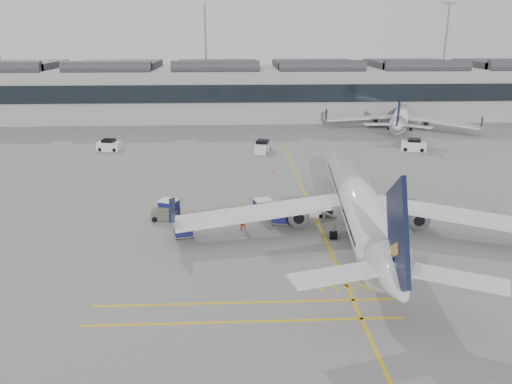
{
  "coord_description": "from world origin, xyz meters",
  "views": [
    {
      "loc": [
        1.34,
        -42.0,
        18.85
      ],
      "look_at": [
        3.5,
        3.73,
        4.0
      ],
      "focal_mm": 35.0,
      "sensor_mm": 36.0,
      "label": 1
    }
  ],
  "objects_px": {
    "ramp_agent_a": "(292,206)",
    "ramp_agent_b": "(241,221)",
    "belt_loader": "(308,210)",
    "pushback_tug": "(164,213)",
    "airliner_main": "(359,203)",
    "baggage_cart_a": "(281,214)"
  },
  "relations": [
    {
      "from": "belt_loader",
      "to": "baggage_cart_a",
      "type": "distance_m",
      "value": 3.95
    },
    {
      "from": "belt_loader",
      "to": "pushback_tug",
      "type": "height_order",
      "value": "belt_loader"
    },
    {
      "from": "ramp_agent_a",
      "to": "ramp_agent_b",
      "type": "height_order",
      "value": "ramp_agent_a"
    },
    {
      "from": "baggage_cart_a",
      "to": "pushback_tug",
      "type": "relative_size",
      "value": 0.81
    },
    {
      "from": "baggage_cart_a",
      "to": "pushback_tug",
      "type": "distance_m",
      "value": 12.21
    },
    {
      "from": "airliner_main",
      "to": "belt_loader",
      "type": "distance_m",
      "value": 6.99
    },
    {
      "from": "baggage_cart_a",
      "to": "pushback_tug",
      "type": "xyz_separation_m",
      "value": [
        -12.07,
        1.79,
        -0.38
      ]
    },
    {
      "from": "airliner_main",
      "to": "baggage_cart_a",
      "type": "height_order",
      "value": "airliner_main"
    },
    {
      "from": "belt_loader",
      "to": "ramp_agent_a",
      "type": "relative_size",
      "value": 2.38
    },
    {
      "from": "baggage_cart_a",
      "to": "ramp_agent_b",
      "type": "height_order",
      "value": "baggage_cart_a"
    },
    {
      "from": "baggage_cart_a",
      "to": "ramp_agent_b",
      "type": "bearing_deg",
      "value": -147.38
    },
    {
      "from": "baggage_cart_a",
      "to": "ramp_agent_b",
      "type": "xyz_separation_m",
      "value": [
        -4.08,
        -1.46,
        -0.12
      ]
    },
    {
      "from": "airliner_main",
      "to": "ramp_agent_b",
      "type": "xyz_separation_m",
      "value": [
        -11.3,
        1.2,
        -2.15
      ]
    },
    {
      "from": "belt_loader",
      "to": "ramp_agent_b",
      "type": "bearing_deg",
      "value": -138.46
    },
    {
      "from": "ramp_agent_b",
      "to": "pushback_tug",
      "type": "bearing_deg",
      "value": -46.88
    },
    {
      "from": "baggage_cart_a",
      "to": "ramp_agent_b",
      "type": "distance_m",
      "value": 4.33
    },
    {
      "from": "belt_loader",
      "to": "ramp_agent_a",
      "type": "distance_m",
      "value": 1.75
    },
    {
      "from": "airliner_main",
      "to": "belt_loader",
      "type": "bearing_deg",
      "value": 135.03
    },
    {
      "from": "ramp_agent_a",
      "to": "belt_loader",
      "type": "bearing_deg",
      "value": -17.93
    },
    {
      "from": "ramp_agent_a",
      "to": "ramp_agent_b",
      "type": "bearing_deg",
      "value": -159.98
    },
    {
      "from": "baggage_cart_a",
      "to": "ramp_agent_a",
      "type": "bearing_deg",
      "value": 73.25
    },
    {
      "from": "airliner_main",
      "to": "pushback_tug",
      "type": "xyz_separation_m",
      "value": [
        -19.3,
        4.45,
        -2.42
      ]
    }
  ]
}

